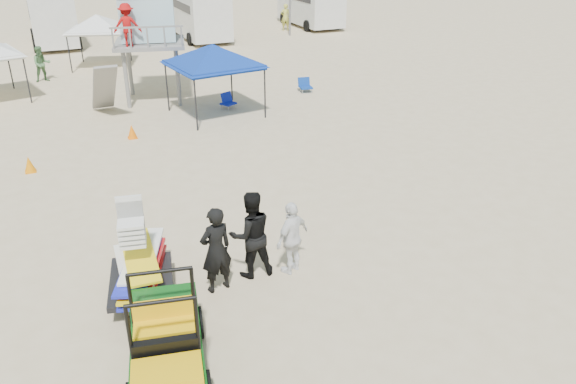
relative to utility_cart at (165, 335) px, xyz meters
name	(u,v)px	position (x,y,z in m)	size (l,w,h in m)	color
ground	(327,317)	(3.17, 0.27, -0.83)	(140.00, 140.00, 0.00)	beige
utility_cart	(165,335)	(0.00, 0.00, 0.00)	(1.60, 2.52, 1.77)	#0B4911
surf_trailer	(138,265)	(0.00, 2.33, -0.01)	(1.56, 2.38, 2.01)	black
man_left	(216,250)	(1.52, 2.03, 0.12)	(0.69, 0.45, 1.90)	black
man_mid	(251,234)	(2.37, 2.28, 0.16)	(0.95, 0.74, 1.96)	black
man_right	(292,238)	(3.22, 2.03, 0.01)	(0.98, 0.41, 1.68)	white
lifeguard_tower	(145,20)	(3.23, 16.82, 2.55)	(3.41, 3.41, 4.53)	gray
canopy_blue	(213,48)	(5.12, 13.64, 1.82)	(3.45, 3.45, 3.20)	black
canopy_white_c	(96,17)	(2.08, 24.26, 1.75)	(3.51, 3.51, 3.12)	black
cone_near	(132,131)	(1.52, 12.14, -0.58)	(0.34, 0.34, 0.50)	orange
cone_far	(29,164)	(-1.91, 10.33, -0.58)	(0.34, 0.34, 0.50)	orange
beach_chair_b	(227,101)	(5.81, 14.25, -0.51)	(0.71, 0.79, 0.64)	#0E1E9A
beach_chair_c	(305,85)	(9.85, 15.23, -0.51)	(0.62, 0.67, 0.64)	navy
rv_mid_left	(51,16)	(0.17, 31.76, 0.97)	(2.65, 6.50, 3.25)	silver
rv_mid_right	(198,10)	(9.17, 30.26, 0.97)	(2.64, 7.00, 3.25)	silver
rv_far_right	(310,1)	(18.17, 31.76, 0.97)	(2.64, 6.60, 3.25)	silver
distant_beachgoers	(159,41)	(5.44, 25.43, 0.05)	(17.51, 9.34, 1.86)	#4D7A49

